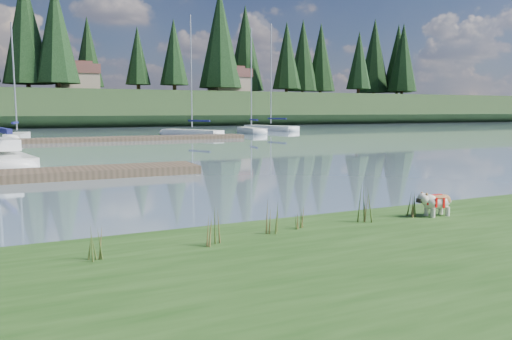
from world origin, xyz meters
TOP-DOWN VIEW (x-y plane):
  - ground at (0.00, 30.00)m, footprint 200.00×200.00m
  - ridge at (0.00, 73.00)m, footprint 200.00×20.00m
  - bulldog at (5.09, -2.60)m, footprint 0.77×0.35m
  - dock_far at (2.00, 30.00)m, footprint 26.00×2.20m
  - sailboat_bg_2 at (-2.25, 34.56)m, footprint 2.06×6.10m
  - sailboat_bg_3 at (12.03, 35.47)m, footprint 4.81×7.31m
  - sailboat_bg_4 at (19.67, 38.06)m, footprint 2.51×7.40m
  - sailboat_bg_5 at (24.36, 43.55)m, footprint 4.01×8.84m
  - weed_0 at (0.50, -2.77)m, footprint 0.17×0.14m
  - weed_1 at (1.65, -2.47)m, footprint 0.17×0.14m
  - weed_2 at (3.51, -2.49)m, footprint 0.17×0.14m
  - weed_3 at (-1.21, -2.74)m, footprint 0.17×0.14m
  - weed_4 at (2.20, -2.40)m, footprint 0.17×0.14m
  - weed_5 at (4.61, -2.45)m, footprint 0.17×0.14m
  - mud_lip at (0.00, -1.60)m, footprint 60.00×0.50m
  - conifer_4 at (3.00, 66.00)m, footprint 6.16×6.16m
  - conifer_5 at (15.00, 70.00)m, footprint 3.96×3.96m
  - conifer_6 at (28.00, 68.00)m, footprint 7.04×7.04m
  - conifer_7 at (42.00, 71.00)m, footprint 5.28×5.28m
  - conifer_8 at (55.00, 67.00)m, footprint 4.62×4.62m
  - conifer_9 at (68.00, 70.00)m, footprint 5.94×5.94m
  - house_1 at (6.00, 71.00)m, footprint 6.30×5.30m
  - house_2 at (30.00, 69.00)m, footprint 6.30×5.30m

SIDE VIEW (x-z plane):
  - ground at x=0.00m, z-range 0.00..0.00m
  - mud_lip at x=0.00m, z-range 0.00..0.14m
  - dock_far at x=2.00m, z-range 0.00..0.30m
  - sailboat_bg_5 at x=24.36m, z-range -5.86..6.50m
  - sailboat_bg_3 at x=12.03m, z-range -5.21..5.86m
  - sailboat_bg_4 at x=19.67m, z-range -5.07..5.72m
  - sailboat_bg_2 at x=-2.25m, z-range -4.28..4.95m
  - weed_4 at x=2.20m, z-range 0.32..0.74m
  - weed_5 at x=4.61m, z-range 0.31..0.83m
  - weed_1 at x=1.65m, z-range 0.31..0.86m
  - weed_3 at x=-1.21m, z-range 0.30..0.87m
  - weed_0 at x=0.50m, z-range 0.29..0.98m
  - bulldog at x=5.09m, z-range 0.41..0.87m
  - weed_2 at x=3.51m, z-range 0.29..1.08m
  - ridge at x=0.00m, z-range 0.00..5.00m
  - house_1 at x=6.00m, z-range 4.99..9.64m
  - house_2 at x=30.00m, z-range 4.99..9.64m
  - conifer_5 at x=15.00m, z-range 5.65..16.00m
  - conifer_8 at x=55.00m, z-range 5.62..17.40m
  - conifer_7 at x=42.00m, z-range 5.59..18.79m
  - conifer_9 at x=68.00m, z-range 5.55..20.18m
  - conifer_4 at x=3.00m, z-range 5.54..20.64m
  - conifer_6 at x=28.00m, z-range 5.49..22.49m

